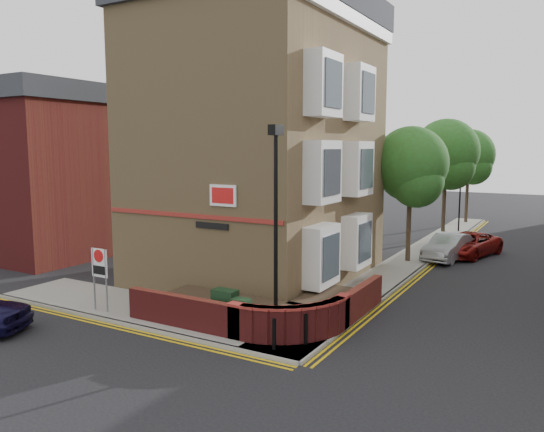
{
  "coord_description": "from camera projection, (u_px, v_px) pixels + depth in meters",
  "views": [
    {
      "loc": [
        9.08,
        -12.06,
        5.79
      ],
      "look_at": [
        -0.13,
        4.0,
        3.37
      ],
      "focal_mm": 35.0,
      "sensor_mm": 36.0,
      "label": 1
    }
  ],
  "objects": [
    {
      "name": "lamppost",
      "position": [
        276.0,
        232.0,
        15.42
      ],
      "size": [
        0.25,
        0.5,
        6.3
      ],
      "color": "black",
      "rests_on": "pavement_corner"
    },
    {
      "name": "silver_car_near",
      "position": [
        448.0,
        247.0,
        27.3
      ],
      "size": [
        2.02,
        4.24,
        1.34
      ],
      "primitive_type": "imported",
      "rotation": [
        0.0,
        0.0,
        -0.15
      ],
      "color": "#94979A",
      "rests_on": "ground"
    },
    {
      "name": "traffic_light_assembly",
      "position": [
        460.0,
        192.0,
        35.56
      ],
      "size": [
        0.2,
        0.16,
        4.2
      ],
      "color": "black",
      "rests_on": "pavement_main"
    },
    {
      "name": "tree_mid",
      "position": [
        446.0,
        157.0,
        32.91
      ],
      "size": [
        4.03,
        4.03,
        7.42
      ],
      "color": "#382B1E",
      "rests_on": "pavement_main"
    },
    {
      "name": "kerb_side",
      "position": [
        122.0,
        323.0,
        17.33
      ],
      "size": [
        13.0,
        0.15,
        0.12
      ],
      "primitive_type": "cube",
      "color": "gray",
      "rests_on": "ground"
    },
    {
      "name": "kerb_main_near",
      "position": [
        437.0,
        257.0,
        27.88
      ],
      "size": [
        0.15,
        32.0,
        0.12
      ],
      "primitive_type": "cube",
      "color": "gray",
      "rests_on": "ground"
    },
    {
      "name": "pavement_main",
      "position": [
        418.0,
        255.0,
        28.37
      ],
      "size": [
        2.0,
        32.0,
        0.12
      ],
      "primitive_type": "cube",
      "color": "gray",
      "rests_on": "ground"
    },
    {
      "name": "garden_wall",
      "position": [
        253.0,
        321.0,
        17.76
      ],
      "size": [
        6.8,
        6.0,
        1.2
      ],
      "primitive_type": null,
      "color": "maroon",
      "rests_on": "ground"
    },
    {
      "name": "side_building",
      "position": [
        75.0,
        170.0,
        29.3
      ],
      "size": [
        6.4,
        10.4,
        9.0
      ],
      "color": "maroon",
      "rests_on": "ground"
    },
    {
      "name": "tree_near",
      "position": [
        411.0,
        169.0,
        26.09
      ],
      "size": [
        3.64,
        3.65,
        6.7
      ],
      "color": "#382B1E",
      "rests_on": "pavement_main"
    },
    {
      "name": "zone_sign",
      "position": [
        100.0,
        268.0,
        18.29
      ],
      "size": [
        0.72,
        0.07,
        2.2
      ],
      "color": "slate",
      "rests_on": "pavement_corner"
    },
    {
      "name": "pavement_corner",
      "position": [
        154.0,
        311.0,
        18.62
      ],
      "size": [
        13.0,
        3.0,
        0.12
      ],
      "primitive_type": "cube",
      "color": "gray",
      "rests_on": "ground"
    },
    {
      "name": "bollard_near",
      "position": [
        274.0,
        334.0,
        14.89
      ],
      "size": [
        0.11,
        0.11,
        0.9
      ],
      "primitive_type": "cylinder",
      "color": "black",
      "rests_on": "pavement_corner"
    },
    {
      "name": "yellow_lines_main",
      "position": [
        442.0,
        258.0,
        27.76
      ],
      "size": [
        0.28,
        32.0,
        0.01
      ],
      "primitive_type": "cube",
      "color": "gold",
      "rests_on": "ground"
    },
    {
      "name": "red_car_main",
      "position": [
        469.0,
        244.0,
        28.29
      ],
      "size": [
        3.27,
        4.92,
        1.25
      ],
      "primitive_type": "imported",
      "rotation": [
        0.0,
        0.0,
        -0.29
      ],
      "color": "maroon",
      "rests_on": "ground"
    },
    {
      "name": "corner_building",
      "position": [
        264.0,
        137.0,
        23.09
      ],
      "size": [
        8.95,
        10.4,
        13.6
      ],
      "color": "#9C8053",
      "rests_on": "ground"
    },
    {
      "name": "yellow_lines_side",
      "position": [
        116.0,
        327.0,
        17.12
      ],
      "size": [
        13.0,
        0.28,
        0.01
      ],
      "primitive_type": "cube",
      "color": "gold",
      "rests_on": "ground"
    },
    {
      "name": "tree_far",
      "position": [
        469.0,
        159.0,
        39.83
      ],
      "size": [
        3.81,
        3.81,
        7.0
      ],
      "color": "#382B1E",
      "rests_on": "pavement_main"
    },
    {
      "name": "utility_cabinet_large",
      "position": [
        225.0,
        308.0,
        16.78
      ],
      "size": [
        0.8,
        0.45,
        1.2
      ],
      "primitive_type": "cube",
      "color": "black",
      "rests_on": "pavement_corner"
    },
    {
      "name": "ground",
      "position": [
        208.0,
        345.0,
        15.61
      ],
      "size": [
        120.0,
        120.0,
        0.0
      ],
      "primitive_type": "plane",
      "color": "black",
      "rests_on": "ground"
    },
    {
      "name": "utility_cabinet_small",
      "position": [
        241.0,
        316.0,
        16.13
      ],
      "size": [
        0.55,
        0.4,
        1.1
      ],
      "primitive_type": "cube",
      "color": "black",
      "rests_on": "pavement_corner"
    },
    {
      "name": "bollard_far",
      "position": [
        306.0,
        329.0,
        15.28
      ],
      "size": [
        0.11,
        0.11,
        0.9
      ],
      "primitive_type": "cylinder",
      "color": "black",
      "rests_on": "pavement_corner"
    }
  ]
}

